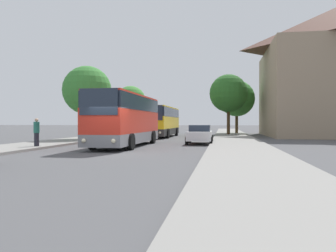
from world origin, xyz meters
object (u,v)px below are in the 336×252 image
tree_left_far (87,90)px  tree_left_near (131,101)px  bus_front (126,119)px  bus_middle (162,121)px  parked_car_right_near (200,134)px  tree_right_near (228,93)px  pedestrian_waiting_near (37,132)px  tree_right_mid (237,99)px

tree_left_far → tree_left_near: bearing=93.4°
bus_front → bus_middle: size_ratio=0.94×
tree_left_near → tree_left_far: size_ratio=1.03×
bus_front → tree_left_near: (-6.65, 24.30, 2.83)m
tree_left_near → parked_car_right_near: bearing=-61.4°
tree_left_near → tree_right_near: 14.63m
bus_front → pedestrian_waiting_near: bearing=-149.5°
bus_front → tree_left_far: 8.79m
bus_middle → tree_right_near: (7.47, 5.74, 3.50)m
bus_middle → tree_left_near: (-6.49, 10.07, 2.93)m
tree_left_far → bus_front: bearing=-48.4°
bus_middle → parked_car_right_near: size_ratio=2.55×
bus_front → pedestrian_waiting_near: (-4.99, -2.89, -0.83)m
bus_middle → tree_left_far: size_ratio=1.66×
tree_left_near → tree_right_near: (13.96, -4.33, 0.57)m
tree_right_near → tree_right_mid: (1.18, 4.05, -0.39)m
bus_front → tree_right_mid: (8.50, 24.02, 3.02)m
pedestrian_waiting_near → parked_car_right_near: bearing=79.4°
bus_middle → tree_right_mid: (8.66, 9.79, 3.11)m
bus_front → tree_right_mid: size_ratio=1.42×
bus_middle → tree_right_mid: tree_right_mid is taller
bus_front → tree_left_far: tree_left_far is taller
bus_middle → tree_right_near: size_ratio=1.46×
tree_right_near → tree_right_mid: bearing=73.7°
tree_left_near → tree_right_near: size_ratio=0.90×
tree_right_near → tree_right_mid: 4.24m
tree_right_near → pedestrian_waiting_near: bearing=-118.3°
tree_right_near → bus_middle: bearing=-142.5°
tree_right_mid → tree_left_near: bearing=178.9°
pedestrian_waiting_near → tree_left_near: (-1.66, 27.20, 3.66)m
bus_front → tree_right_mid: 25.66m
pedestrian_waiting_near → tree_left_near: size_ratio=0.26×
bus_front → bus_middle: bearing=91.0°
bus_middle → parked_car_right_near: 12.17m
pedestrian_waiting_near → tree_right_near: tree_right_near is taller
bus_middle → tree_left_near: bearing=122.8°
pedestrian_waiting_near → tree_left_far: (-0.58, 9.16, 3.50)m
bus_middle → tree_right_mid: bearing=48.5°
parked_car_right_near → bus_front: bearing=32.7°
tree_right_mid → tree_right_near: bearing=-106.3°
bus_front → tree_left_far: bearing=132.0°
parked_car_right_near → tree_right_mid: bearing=-100.5°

